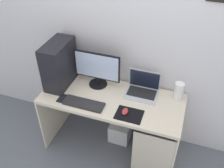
{
  "coord_description": "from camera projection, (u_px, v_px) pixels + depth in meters",
  "views": [
    {
      "loc": [
        0.65,
        -1.85,
        2.46
      ],
      "look_at": [
        0.0,
        0.0,
        0.93
      ],
      "focal_mm": 40.02,
      "sensor_mm": 36.0,
      "label": 1
    }
  ],
  "objects": [
    {
      "name": "monitor",
      "position": [
        97.0,
        69.0,
        2.64
      ],
      "size": [
        0.51,
        0.2,
        0.41
      ],
      "color": "black",
      "rests_on": "desk"
    },
    {
      "name": "wall_back",
      "position": [
        124.0,
        35.0,
        2.53
      ],
      "size": [
        4.0,
        0.05,
        2.6
      ],
      "color": "silver",
      "rests_on": "ground_plane"
    },
    {
      "name": "keyboard",
      "position": [
        84.0,
        104.0,
        2.51
      ],
      "size": [
        0.42,
        0.14,
        0.02
      ],
      "primitive_type": "cube",
      "color": "#232326",
      "rests_on": "desk"
    },
    {
      "name": "laptop",
      "position": [
        142.0,
        89.0,
        2.63
      ],
      "size": [
        0.34,
        0.25,
        0.24
      ],
      "color": "#B7BCC6",
      "rests_on": "desk"
    },
    {
      "name": "ground_plane",
      "position": [
        112.0,
        144.0,
        3.06
      ],
      "size": [
        8.0,
        8.0,
        0.0
      ],
      "primitive_type": "plane",
      "color": "slate"
    },
    {
      "name": "mouse_left",
      "position": [
        125.0,
        111.0,
        2.4
      ],
      "size": [
        0.06,
        0.1,
        0.03
      ],
      "primitive_type": "ellipsoid",
      "color": "#B23333",
      "rests_on": "mousepad"
    },
    {
      "name": "desk",
      "position": [
        113.0,
        109.0,
        2.68
      ],
      "size": [
        1.48,
        0.63,
        0.75
      ],
      "color": "beige",
      "rests_on": "ground_plane"
    },
    {
      "name": "cell_phone",
      "position": [
        62.0,
        98.0,
        2.58
      ],
      "size": [
        0.07,
        0.13,
        0.01
      ],
      "primitive_type": "cube",
      "color": "black",
      "rests_on": "desk"
    },
    {
      "name": "speaker",
      "position": [
        179.0,
        91.0,
        2.52
      ],
      "size": [
        0.09,
        0.09,
        0.2
      ],
      "primitive_type": "cylinder",
      "color": "white",
      "rests_on": "desk"
    },
    {
      "name": "subwoofer",
      "position": [
        120.0,
        131.0,
        3.07
      ],
      "size": [
        0.24,
        0.24,
        0.24
      ],
      "primitive_type": "cube",
      "color": "white",
      "rests_on": "ground_plane"
    },
    {
      "name": "mousepad",
      "position": [
        129.0,
        115.0,
        2.4
      ],
      "size": [
        0.26,
        0.2,
        0.0
      ],
      "primitive_type": "cube",
      "color": "black",
      "rests_on": "desk"
    },
    {
      "name": "pc_tower",
      "position": [
        59.0,
        64.0,
        2.64
      ],
      "size": [
        0.21,
        0.43,
        0.5
      ],
      "primitive_type": "cube",
      "color": "black",
      "rests_on": "desk"
    }
  ]
}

